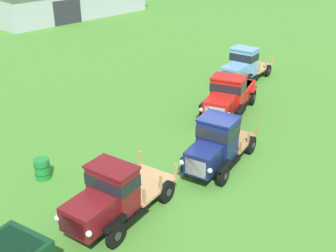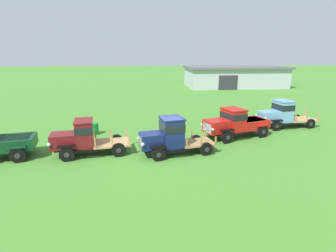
# 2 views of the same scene
# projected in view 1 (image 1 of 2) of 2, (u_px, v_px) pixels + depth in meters

# --- Properties ---
(ground_plane) EXTENTS (240.00, 240.00, 0.00)m
(ground_plane) POSITION_uv_depth(u_px,v_px,m) (209.00, 173.00, 17.11)
(ground_plane) COLOR #47842D
(vintage_truck_second_in_line) EXTENTS (4.79, 2.48, 2.13)m
(vintage_truck_second_in_line) POSITION_uv_depth(u_px,v_px,m) (110.00, 195.00, 13.83)
(vintage_truck_second_in_line) COLOR black
(vintage_truck_second_in_line) RESTS_ON ground
(vintage_truck_midrow_center) EXTENTS (4.78, 2.48, 2.27)m
(vintage_truck_midrow_center) POSITION_uv_depth(u_px,v_px,m) (216.00, 144.00, 16.93)
(vintage_truck_midrow_center) COLOR black
(vintage_truck_midrow_center) RESTS_ON ground
(vintage_truck_far_side) EXTENTS (5.25, 3.25, 2.14)m
(vintage_truck_far_side) POSITION_uv_depth(u_px,v_px,m) (229.00, 95.00, 22.09)
(vintage_truck_far_side) COLOR black
(vintage_truck_far_side) RESTS_ON ground
(vintage_truck_back_of_row) EXTENTS (5.10, 2.34, 2.26)m
(vintage_truck_back_of_row) POSITION_uv_depth(u_px,v_px,m) (243.00, 66.00, 26.44)
(vintage_truck_back_of_row) COLOR black
(vintage_truck_back_of_row) RESTS_ON ground
(oil_drum_beside_row) EXTENTS (0.64, 0.64, 0.86)m
(oil_drum_beside_row) POSITION_uv_depth(u_px,v_px,m) (42.00, 169.00, 16.60)
(oil_drum_beside_row) COLOR #1E7F33
(oil_drum_beside_row) RESTS_ON ground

